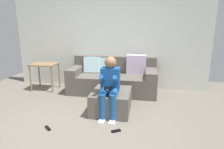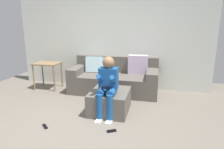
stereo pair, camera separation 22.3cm
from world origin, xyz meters
TOP-DOWN VIEW (x-y plane):
  - ground_plane at (0.00, 0.00)m, footprint 6.46×6.46m
  - wall_back at (0.00, 2.36)m, footprint 4.97×0.10m
  - couch_sectional at (0.17, 1.92)m, footprint 2.08×0.89m
  - ottoman at (0.33, 0.78)m, footprint 0.71×0.80m
  - person_seated at (0.33, 0.59)m, footprint 0.33×0.56m
  - side_table at (-1.54, 1.80)m, footprint 0.62×0.47m
  - remote_near_ottoman at (0.53, 0.05)m, footprint 0.15×0.12m
  - remote_by_storage_bin at (-0.56, -0.05)m, footprint 0.15×0.14m

SIDE VIEW (x-z plane):
  - ground_plane at x=0.00m, z-range 0.00..0.00m
  - remote_near_ottoman at x=0.53m, z-range 0.00..0.02m
  - remote_by_storage_bin at x=-0.56m, z-range 0.00..0.02m
  - ottoman at x=0.33m, z-range 0.00..0.41m
  - couch_sectional at x=0.17m, z-range -0.13..0.77m
  - side_table at x=-1.54m, z-range 0.23..0.90m
  - person_seated at x=0.33m, z-range 0.06..1.14m
  - wall_back at x=0.00m, z-range 0.00..2.43m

